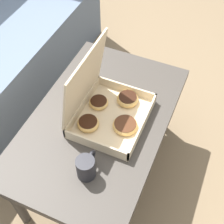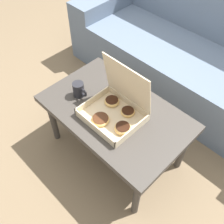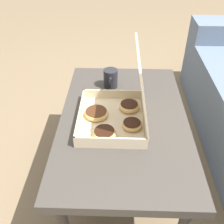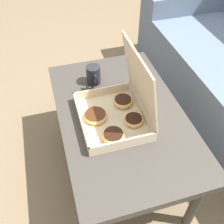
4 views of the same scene
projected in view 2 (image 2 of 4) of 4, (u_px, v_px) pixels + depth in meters
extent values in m
plane|color=#756047|center=(130.00, 137.00, 2.04)|extent=(12.00, 12.00, 0.00)
cube|color=slate|center=(184.00, 77.00, 2.18)|extent=(1.75, 0.61, 0.42)
cube|color=slate|center=(219.00, 32.00, 2.17)|extent=(1.75, 0.20, 0.92)
cube|color=slate|center=(109.00, 20.00, 2.63)|extent=(0.24, 0.81, 0.57)
cube|color=#3D3833|center=(115.00, 113.00, 1.63)|extent=(0.93, 0.58, 0.04)
cylinder|color=#3D3833|center=(53.00, 120.00, 1.88)|extent=(0.04, 0.04, 0.41)
cylinder|color=#3D3833|center=(137.00, 197.00, 1.51)|extent=(0.04, 0.04, 0.41)
cylinder|color=#3D3833|center=(99.00, 89.00, 2.10)|extent=(0.04, 0.04, 0.41)
cylinder|color=#3D3833|center=(183.00, 149.00, 1.72)|extent=(0.04, 0.04, 0.41)
cube|color=beige|center=(112.00, 117.00, 1.58)|extent=(0.34, 0.29, 0.01)
cube|color=beige|center=(94.00, 127.00, 1.49)|extent=(0.34, 0.01, 0.05)
cube|color=beige|center=(128.00, 102.00, 1.62)|extent=(0.34, 0.01, 0.05)
cube|color=beige|center=(93.00, 99.00, 1.64)|extent=(0.01, 0.29, 0.05)
cube|color=beige|center=(133.00, 130.00, 1.48)|extent=(0.01, 0.29, 0.05)
cube|color=beige|center=(127.00, 84.00, 1.49)|extent=(0.34, 0.06, 0.29)
torus|color=#E0B266|center=(101.00, 119.00, 1.54)|extent=(0.11, 0.11, 0.03)
cylinder|color=#472614|center=(101.00, 119.00, 1.54)|extent=(0.09, 0.09, 0.01)
torus|color=#E0B266|center=(128.00, 112.00, 1.58)|extent=(0.09, 0.09, 0.03)
cylinder|color=black|center=(128.00, 111.00, 1.58)|extent=(0.07, 0.07, 0.01)
torus|color=#E0B266|center=(112.00, 101.00, 1.64)|extent=(0.09, 0.09, 0.03)
cylinder|color=black|center=(112.00, 100.00, 1.63)|extent=(0.08, 0.08, 0.01)
torus|color=#E0B266|center=(123.00, 128.00, 1.50)|extent=(0.10, 0.10, 0.04)
cylinder|color=black|center=(123.00, 127.00, 1.49)|extent=(0.08, 0.08, 0.02)
cylinder|color=#232328|center=(79.00, 89.00, 1.67)|extent=(0.07, 0.07, 0.10)
torus|color=#232328|center=(84.00, 93.00, 1.64)|extent=(0.06, 0.01, 0.06)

